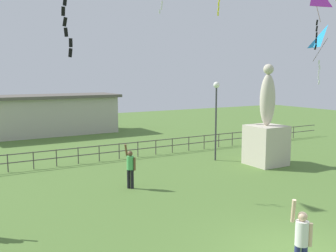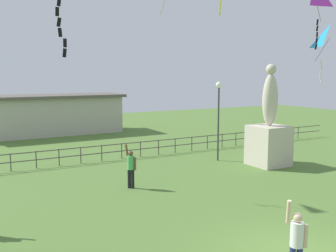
{
  "view_description": "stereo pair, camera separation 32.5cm",
  "coord_description": "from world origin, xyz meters",
  "px_view_note": "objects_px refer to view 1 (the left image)",
  "views": [
    {
      "loc": [
        -8.3,
        -6.97,
        5.0
      ],
      "look_at": [
        -0.4,
        6.49,
        2.92
      ],
      "focal_mm": 41.2,
      "sensor_mm": 36.0,
      "label": 1
    },
    {
      "loc": [
        -8.02,
        -7.13,
        5.0
      ],
      "look_at": [
        -0.4,
        6.49,
        2.92
      ],
      "focal_mm": 41.2,
      "sensor_mm": 36.0,
      "label": 2
    }
  ],
  "objects_px": {
    "lamppost": "(216,104)",
    "person_2": "(301,240)",
    "kite_7": "(327,41)",
    "statue_monument": "(266,135)",
    "person_1": "(130,166)"
  },
  "relations": [
    {
      "from": "lamppost",
      "to": "person_2",
      "type": "relative_size",
      "value": 2.28
    },
    {
      "from": "kite_7",
      "to": "person_2",
      "type": "bearing_deg",
      "value": -144.51
    },
    {
      "from": "statue_monument",
      "to": "lamppost",
      "type": "height_order",
      "value": "statue_monument"
    },
    {
      "from": "lamppost",
      "to": "kite_7",
      "type": "bearing_deg",
      "value": -78.12
    },
    {
      "from": "lamppost",
      "to": "kite_7",
      "type": "xyz_separation_m",
      "value": [
        1.32,
        -6.26,
        3.18
      ]
    },
    {
      "from": "statue_monument",
      "to": "person_2",
      "type": "xyz_separation_m",
      "value": [
        -8.12,
        -9.43,
        -0.66
      ]
    },
    {
      "from": "person_2",
      "to": "kite_7",
      "type": "xyz_separation_m",
      "value": [
        7.66,
        5.46,
        5.5
      ]
    },
    {
      "from": "lamppost",
      "to": "person_1",
      "type": "bearing_deg",
      "value": -158.64
    },
    {
      "from": "lamppost",
      "to": "kite_7",
      "type": "distance_m",
      "value": 7.14
    },
    {
      "from": "person_1",
      "to": "person_2",
      "type": "distance_m",
      "value": 9.1
    },
    {
      "from": "person_2",
      "to": "kite_7",
      "type": "distance_m",
      "value": 10.89
    },
    {
      "from": "person_2",
      "to": "lamppost",
      "type": "bearing_deg",
      "value": 61.57
    },
    {
      "from": "person_1",
      "to": "person_2",
      "type": "relative_size",
      "value": 0.98
    },
    {
      "from": "statue_monument",
      "to": "kite_7",
      "type": "xyz_separation_m",
      "value": [
        -0.47,
        -3.98,
        4.84
      ]
    },
    {
      "from": "statue_monument",
      "to": "person_1",
      "type": "relative_size",
      "value": 2.82
    }
  ]
}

